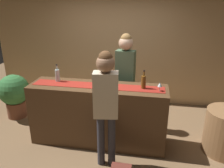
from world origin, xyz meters
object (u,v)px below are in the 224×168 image
at_px(wine_bottle_amber, 144,82).
at_px(customer_sipping, 106,98).
at_px(wine_glass_near_customer, 107,80).
at_px(bartender, 125,71).
at_px(wine_glass_mid_counter, 160,85).
at_px(wine_bottle_clear, 57,75).
at_px(potted_plant_tall, 14,93).

distance_m(wine_bottle_amber, customer_sipping, 0.76).
relative_size(wine_glass_near_customer, bartender, 0.08).
height_order(wine_glass_mid_counter, bartender, bartender).
bearing_deg(customer_sipping, wine_bottle_clear, 137.94).
height_order(wine_bottle_amber, wine_glass_mid_counter, wine_bottle_amber).
bearing_deg(potted_plant_tall, wine_glass_mid_counter, -12.11).
height_order(wine_bottle_clear, bartender, bartender).
height_order(wine_glass_near_customer, customer_sipping, customer_sipping).
bearing_deg(customer_sipping, bartender, 75.52).
height_order(wine_bottle_amber, wine_glass_near_customer, wine_bottle_amber).
bearing_deg(wine_bottle_amber, wine_bottle_clear, 177.08).
bearing_deg(customer_sipping, wine_glass_near_customer, 92.32).
bearing_deg(wine_glass_near_customer, potted_plant_tall, 165.67).
xyz_separation_m(wine_bottle_amber, customer_sipping, (-0.48, -0.59, -0.06)).
height_order(wine_bottle_clear, wine_glass_mid_counter, wine_bottle_clear).
xyz_separation_m(wine_glass_mid_counter, bartender, (-0.61, 0.63, -0.00)).
bearing_deg(wine_bottle_clear, wine_bottle_amber, -2.92).
distance_m(bartender, potted_plant_tall, 2.41).
distance_m(wine_bottle_clear, wine_glass_mid_counter, 1.72).
distance_m(bartender, customer_sipping, 1.16).
xyz_separation_m(wine_bottle_clear, customer_sipping, (0.98, -0.66, -0.06)).
relative_size(wine_bottle_clear, customer_sipping, 0.17).
xyz_separation_m(wine_glass_mid_counter, customer_sipping, (-0.74, -0.51, -0.06)).
relative_size(wine_glass_mid_counter, potted_plant_tall, 0.15).
height_order(wine_glass_near_customer, wine_glass_mid_counter, same).
distance_m(wine_bottle_clear, potted_plant_tall, 1.45).
distance_m(wine_bottle_clear, bartender, 1.21).
relative_size(wine_bottle_clear, wine_glass_mid_counter, 2.10).
bearing_deg(wine_bottle_clear, bartender, 23.73).
xyz_separation_m(wine_bottle_amber, wine_glass_mid_counter, (0.25, -0.07, -0.01)).
bearing_deg(potted_plant_tall, wine_bottle_clear, -21.63).
bearing_deg(customer_sipping, wine_glass_mid_counter, 26.77).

